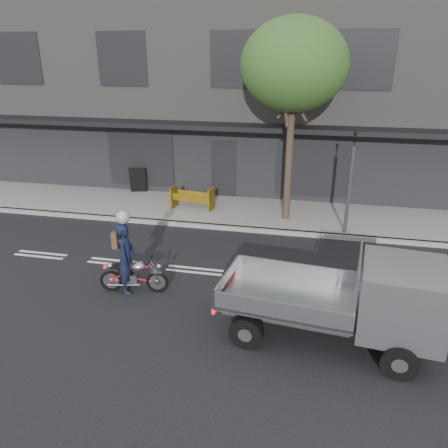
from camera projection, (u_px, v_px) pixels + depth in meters
ground at (195, 270)px, 12.20m from camera, size 80.00×80.00×0.00m
sidewalk at (228, 211)px, 16.44m from camera, size 32.00×3.20×0.15m
kerb at (219, 227)px, 14.99m from camera, size 32.00×0.20×0.15m
building_main at (255, 88)px, 20.97m from camera, size 26.00×10.00×8.00m
street_tree at (294, 65)px, 13.63m from camera, size 3.40×3.40×6.74m
traffic_light_pole at (349, 188)px, 13.82m from camera, size 0.12×0.12×3.50m
motorcycle at (134, 275)px, 11.00m from camera, size 1.75×0.51×0.91m
rider at (126, 258)px, 10.85m from camera, size 0.55×0.74×1.86m
flatbed_ute at (379, 299)px, 8.64m from camera, size 4.54×2.24×2.03m
construction_barrier at (191, 199)px, 16.14m from camera, size 1.65×0.90×0.87m
sandwich_board at (138, 180)px, 18.18m from camera, size 0.77×0.61×1.08m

